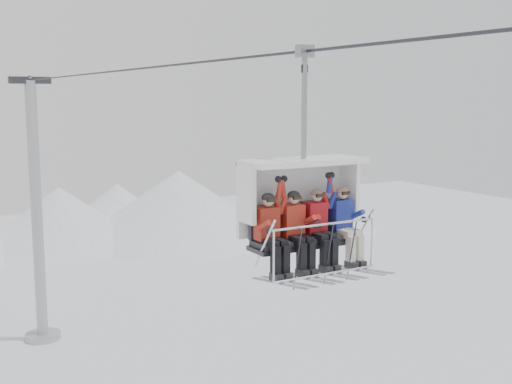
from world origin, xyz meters
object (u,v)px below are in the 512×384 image
lift_tower_right (38,230)px  skier_far_left (271,232)px  skier_center_right (319,226)px  chairlift_carrier (299,199)px  skier_center_left (296,228)px  skier_far_right (345,222)px

lift_tower_right → skier_far_left: lift_tower_right is taller
lift_tower_right → skier_center_right: bearing=-89.5°
chairlift_carrier → skier_center_left: (-0.27, -0.30, -0.46)m
skier_far_left → skier_center_left: bearing=0.0°
lift_tower_right → chairlift_carrier: size_ratio=3.38×
lift_tower_right → skier_far_left: (-0.81, -23.88, 4.42)m
lift_tower_right → chairlift_carrier: bearing=-90.0°
lift_tower_right → skier_far_right: lift_tower_right is taller
chairlift_carrier → skier_center_left: 0.62m
skier_center_right → skier_far_right: size_ratio=1.00×
skier_center_left → skier_far_right: (1.08, 0.00, 0.00)m
skier_far_right → chairlift_carrier: bearing=159.5°
skier_far_left → skier_center_right: (1.03, 0.00, 0.00)m
lift_tower_right → skier_far_right: 24.30m
lift_tower_right → skier_center_right: lift_tower_right is taller
lift_tower_right → skier_center_right: (0.23, -23.88, 4.42)m
chairlift_carrier → skier_far_right: chairlift_carrier is taller
chairlift_carrier → skier_far_right: bearing=-20.5°
skier_far_left → skier_far_right: bearing=0.0°
chairlift_carrier → skier_far_left: size_ratio=2.36×
skier_far_right → skier_far_left: bearing=180.0°
chairlift_carrier → skier_center_right: (0.23, -0.30, -0.46)m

